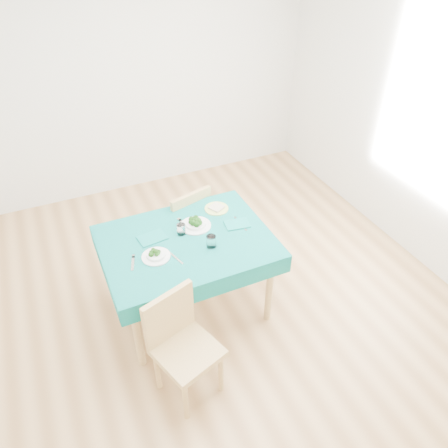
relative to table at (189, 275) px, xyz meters
name	(u,v)px	position (x,y,z in m)	size (l,w,h in m)	color
room_shell	(224,169)	(0.31, -0.04, 0.97)	(4.02, 4.52, 2.73)	#9C6F41
table	(189,275)	(0.00, 0.00, 0.00)	(1.33, 1.01, 0.76)	#09655F
chair_near	(187,345)	(-0.29, -0.75, 0.12)	(0.40, 0.44, 1.01)	tan
chair_far	(180,214)	(0.17, 0.67, 0.15)	(0.42, 0.46, 1.05)	tan
bowl_near	(156,254)	(-0.28, -0.09, 0.41)	(0.22, 0.22, 0.07)	white
bowl_far	(195,222)	(0.13, 0.14, 0.42)	(0.26, 0.26, 0.08)	white
fork_near	(133,263)	(-0.46, -0.09, 0.38)	(0.02, 0.16, 0.00)	silver
knife_near	(174,256)	(-0.15, -0.14, 0.38)	(0.02, 0.22, 0.00)	silver
fork_far	(185,225)	(0.06, 0.19, 0.38)	(0.03, 0.20, 0.00)	silver
knife_far	(240,224)	(0.48, 0.02, 0.38)	(0.02, 0.21, 0.00)	silver
napkin_near	(152,238)	(-0.24, 0.13, 0.39)	(0.22, 0.15, 0.01)	#0D7069
napkin_far	(237,224)	(0.45, 0.02, 0.38)	(0.20, 0.14, 0.01)	#0D7069
tumbler_center	(181,229)	(-0.01, 0.10, 0.42)	(0.07, 0.07, 0.09)	white
tumbler_side	(211,241)	(0.15, -0.15, 0.43)	(0.08, 0.08, 0.10)	white
side_plate	(217,209)	(0.39, 0.30, 0.38)	(0.21, 0.21, 0.01)	#CADB6A
bread_slice	(217,207)	(0.39, 0.30, 0.40)	(0.11, 0.11, 0.02)	beige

